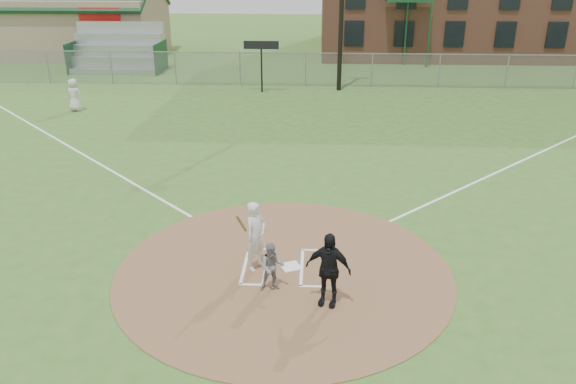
{
  "coord_description": "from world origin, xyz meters",
  "views": [
    {
      "loc": [
        0.76,
        -12.22,
        7.25
      ],
      "look_at": [
        0.0,
        2.0,
        1.3
      ],
      "focal_mm": 35.0,
      "sensor_mm": 36.0,
      "label": 1
    }
  ],
  "objects_px": {
    "umpire": "(328,269)",
    "ondeck_player": "(74,95)",
    "batter_at_plate": "(256,236)",
    "catcher": "(272,267)",
    "home_plate": "(291,267)"
  },
  "relations": [
    {
      "from": "catcher",
      "to": "ondeck_player",
      "type": "bearing_deg",
      "value": 114.29
    },
    {
      "from": "ondeck_player",
      "to": "batter_at_plate",
      "type": "relative_size",
      "value": 0.92
    },
    {
      "from": "umpire",
      "to": "ondeck_player",
      "type": "distance_m",
      "value": 21.04
    },
    {
      "from": "catcher",
      "to": "batter_at_plate",
      "type": "distance_m",
      "value": 1.12
    },
    {
      "from": "umpire",
      "to": "ondeck_player",
      "type": "bearing_deg",
      "value": 142.41
    },
    {
      "from": "home_plate",
      "to": "umpire",
      "type": "height_order",
      "value": "umpire"
    },
    {
      "from": "home_plate",
      "to": "ondeck_player",
      "type": "height_order",
      "value": "ondeck_player"
    },
    {
      "from": "batter_at_plate",
      "to": "home_plate",
      "type": "bearing_deg",
      "value": 3.72
    },
    {
      "from": "ondeck_player",
      "to": "catcher",
      "type": "bearing_deg",
      "value": 136.75
    },
    {
      "from": "umpire",
      "to": "ondeck_player",
      "type": "height_order",
      "value": "umpire"
    },
    {
      "from": "ondeck_player",
      "to": "home_plate",
      "type": "bearing_deg",
      "value": 139.43
    },
    {
      "from": "catcher",
      "to": "umpire",
      "type": "relative_size",
      "value": 0.68
    },
    {
      "from": "home_plate",
      "to": "umpire",
      "type": "bearing_deg",
      "value": -59.79
    },
    {
      "from": "umpire",
      "to": "batter_at_plate",
      "type": "distance_m",
      "value": 2.31
    },
    {
      "from": "home_plate",
      "to": "batter_at_plate",
      "type": "bearing_deg",
      "value": -176.28
    }
  ]
}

